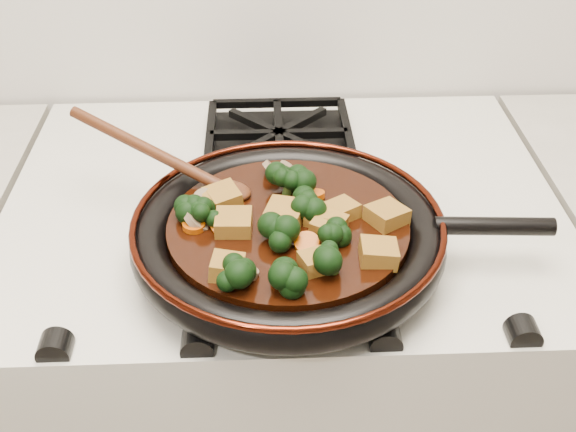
{
  "coord_description": "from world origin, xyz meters",
  "views": [
    {
      "loc": [
        -0.03,
        0.86,
        1.46
      ],
      "look_at": [
        0.0,
        1.55,
        0.97
      ],
      "focal_mm": 45.0,
      "sensor_mm": 36.0,
      "label": 1
    }
  ],
  "objects": [
    {
      "name": "broccoli_floret_1",
      "position": [
        -0.11,
        1.57,
        0.97
      ],
      "size": [
        0.07,
        0.07,
        0.05
      ],
      "primitive_type": null,
      "rotation": [
        0.03,
        0.05,
        1.44
      ],
      "color": "black",
      "rests_on": "braising_sauce"
    },
    {
      "name": "mushroom_slice_1",
      "position": [
        -0.05,
        1.46,
        0.97
      ],
      "size": [
        0.05,
        0.05,
        0.02
      ],
      "primitive_type": "cylinder",
      "rotation": [
        0.43,
        0.0,
        2.35
      ],
      "color": "#7F6649",
      "rests_on": "braising_sauce"
    },
    {
      "name": "carrot_coin_0",
      "position": [
        -0.11,
        1.54,
        0.96
      ],
      "size": [
        0.03,
        0.03,
        0.01
      ],
      "primitive_type": "cylinder",
      "rotation": [
        -0.0,
        0.04,
        0.0
      ],
      "color": "#A84004",
      "rests_on": "braising_sauce"
    },
    {
      "name": "broccoli_floret_6",
      "position": [
        -0.1,
        1.56,
        0.97
      ],
      "size": [
        0.08,
        0.08,
        0.07
      ],
      "primitive_type": null,
      "rotation": [
        0.04,
        -0.23,
        0.29
      ],
      "color": "black",
      "rests_on": "braising_sauce"
    },
    {
      "name": "braising_sauce",
      "position": [
        0.0,
        1.55,
        0.95
      ],
      "size": [
        0.29,
        0.29,
        0.02
      ],
      "primitive_type": "cylinder",
      "color": "black",
      "rests_on": "skillet"
    },
    {
      "name": "tofu_cube_9",
      "position": [
        0.04,
        1.55,
        0.97
      ],
      "size": [
        0.05,
        0.05,
        0.02
      ],
      "primitive_type": "cube",
      "rotation": [
        0.08,
        0.01,
        2.72
      ],
      "color": "#8B6020",
      "rests_on": "braising_sauce"
    },
    {
      "name": "broccoli_floret_3",
      "position": [
        0.05,
        1.51,
        0.97
      ],
      "size": [
        0.07,
        0.07,
        0.05
      ],
      "primitive_type": null,
      "rotation": [
        0.03,
        0.09,
        2.87
      ],
      "color": "black",
      "rests_on": "braising_sauce"
    },
    {
      "name": "tofu_cube_1",
      "position": [
        -0.06,
        1.54,
        0.97
      ],
      "size": [
        0.04,
        0.04,
        0.02
      ],
      "primitive_type": "cube",
      "rotation": [
        -0.0,
        0.01,
        3.1
      ],
      "color": "#8B6020",
      "rests_on": "braising_sauce"
    },
    {
      "name": "broccoli_floret_9",
      "position": [
        0.02,
        1.62,
        0.97
      ],
      "size": [
        0.09,
        0.08,
        0.06
      ],
      "primitive_type": null,
      "rotation": [
        0.23,
        -0.06,
        2.05
      ],
      "color": "black",
      "rests_on": "braising_sauce"
    },
    {
      "name": "broccoli_floret_8",
      "position": [
        0.0,
        1.61,
        0.97
      ],
      "size": [
        0.09,
        0.09,
        0.07
      ],
      "primitive_type": null,
      "rotation": [
        0.24,
        -0.09,
        1.01
      ],
      "color": "black",
      "rests_on": "braising_sauce"
    },
    {
      "name": "broccoli_floret_5",
      "position": [
        0.05,
        1.46,
        0.97
      ],
      "size": [
        0.08,
        0.07,
        0.07
      ],
      "primitive_type": null,
      "rotation": [
        0.06,
        -0.21,
        2.88
      ],
      "color": "black",
      "rests_on": "braising_sauce"
    },
    {
      "name": "carrot_coin_3",
      "position": [
        0.04,
        1.6,
        0.96
      ],
      "size": [
        0.03,
        0.03,
        0.01
      ],
      "primitive_type": "cylinder",
      "rotation": [
        -0.21,
        -0.08,
        0.0
      ],
      "color": "#A84004",
      "rests_on": "braising_sauce"
    },
    {
      "name": "tofu_cube_5",
      "position": [
        0.1,
        1.48,
        0.97
      ],
      "size": [
        0.04,
        0.04,
        0.03
      ],
      "primitive_type": "cube",
      "rotation": [
        0.09,
        0.04,
        1.53
      ],
      "color": "#8B6020",
      "rests_on": "braising_sauce"
    },
    {
      "name": "tofu_cube_2",
      "position": [
        -0.07,
        1.59,
        0.97
      ],
      "size": [
        0.05,
        0.05,
        0.03
      ],
      "primitive_type": "cube",
      "rotation": [
        -0.11,
        -0.03,
        1.96
      ],
      "color": "#8B6020",
      "rests_on": "braising_sauce"
    },
    {
      "name": "broccoli_floret_7",
      "position": [
        0.02,
        1.57,
        0.97
      ],
      "size": [
        0.08,
        0.08,
        0.06
      ],
      "primitive_type": null,
      "rotation": [
        0.04,
        0.06,
        2.84
      ],
      "color": "black",
      "rests_on": "braising_sauce"
    },
    {
      "name": "mushroom_slice_4",
      "position": [
        -0.1,
        1.55,
        0.97
      ],
      "size": [
        0.03,
        0.04,
        0.03
      ],
      "primitive_type": "cylinder",
      "rotation": [
        0.74,
        0.0,
        1.6
      ],
      "color": "#7F6649",
      "rests_on": "braising_sauce"
    },
    {
      "name": "tofu_cube_0",
      "position": [
        0.07,
        1.56,
        0.97
      ],
      "size": [
        0.04,
        0.05,
        0.02
      ],
      "primitive_type": "cube",
      "rotation": [
        -0.01,
        0.09,
        2.12
      ],
      "color": "#8B6020",
      "rests_on": "braising_sauce"
    },
    {
      "name": "mushroom_slice_0",
      "position": [
        -0.01,
        1.65,
        0.97
      ],
      "size": [
        0.04,
        0.04,
        0.03
      ],
      "primitive_type": "cylinder",
      "rotation": [
        0.93,
        0.0,
        1.89
      ],
      "color": "#7F6649",
      "rests_on": "braising_sauce"
    },
    {
      "name": "mushroom_slice_3",
      "position": [
        0.01,
        1.66,
        0.97
      ],
      "size": [
        0.03,
        0.03,
        0.03
      ],
      "primitive_type": "cylinder",
      "rotation": [
        0.66,
        0.0,
        1.68
      ],
      "color": "#7F6649",
      "rests_on": "braising_sauce"
    },
    {
      "name": "carrot_coin_2",
      "position": [
        -0.08,
        1.54,
        0.96
      ],
      "size": [
        0.03,
        0.03,
        0.02
      ],
      "primitive_type": "cylinder",
      "rotation": [
        0.33,
        -0.13,
        0.0
      ],
      "color": "#A84004",
      "rests_on": "braising_sauce"
    },
    {
      "name": "stove",
      "position": [
        0.0,
        1.69,
        0.45
      ],
      "size": [
        0.76,
        0.6,
        0.9
      ],
      "primitive_type": "cube",
      "color": "beige",
      "rests_on": "ground"
    },
    {
      "name": "skillet",
      "position": [
        0.0,
        1.55,
        0.94
      ],
      "size": [
        0.5,
        0.37,
        0.05
      ],
      "rotation": [
        0.0,
        0.0,
        -0.06
      ],
      "color": "black",
      "rests_on": "burner_grate_front"
    },
    {
      "name": "burner_grate_front",
      "position": [
        0.0,
        1.55,
        0.91
      ],
      "size": [
        0.23,
        0.23,
        0.03
      ],
      "primitive_type": null,
      "color": "black",
      "rests_on": "stove"
    },
    {
      "name": "mushroom_slice_2",
      "position": [
        -0.1,
        1.59,
        0.97
      ],
      "size": [
        0.05,
        0.05,
        0.03
      ],
      "primitive_type": "cylinder",
      "rotation": [
        0.67,
        0.0,
        0.63
      ],
      "color": "#7F6649",
      "rests_on": "braising_sauce"
    },
    {
      "name": "broccoli_floret_0",
      "position": [
        -0.01,
        1.51,
        0.97
      ],
      "size": [
        0.09,
        0.09,
        0.06
      ],
      "primitive_type": null,
      "rotation": [
        -0.16,
        0.04,
        0.99
      ],
      "color": "black",
      "rests_on": "braising_sauce"
    },
    {
      "name": "tofu_cube_6",
      "position": [
        0.12,
        1.55,
        0.97
      ],
      "size": [
        0.06,
        0.06,
        0.03
      ],
      "primitive_type": "cube",
      "rotation": [
        0.06,
        0.04,
        2.14
      ],
      "color": "#8B6020",
      "rests_on": "braising_sauce"
    },
    {
      "name": "tofu_cube_10",
      "position": [
        -0.08,
        1.59,
        0.97
      ],
      "size": [
        0.04,
        0.04,
        0.02
      ],
      "primitive_type": "cube",
      "rotation": [
        0.12,
        -0.04,
        0.1
      ],
      "color": "#8B6020",
      "rests_on": "braising_sauce"
    },
    {
      "name": "carrot_coin_1",
      "position": [
        0.02,
        1.5,
        0.96
      ],
      "size": [
        0.03,
        0.03,
        0.02
      ],
      "primitive_type": "cylinder",
      "rotation": [
        0.31,
        -0.05,
        0.0
      ],
      "color": "#A84004",
      "rests_on": "braising_sauce"
    },
    {
      "name": "tofu_cube_4",
      "position": [
        -0.07,
        1.46,
        0.97
      ],
      "size": [
        0.04,
        0.04,
        0.03
      ],
      "primitive_type": "cube",
      "rotation": [
        0.11,
        0.1,
        1.46
      ],
      "color": "#8B6020",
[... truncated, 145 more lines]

